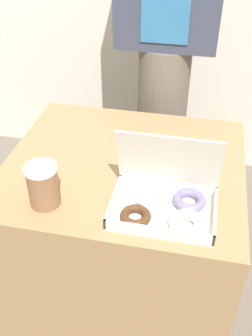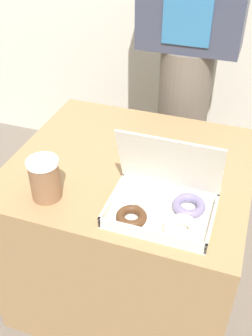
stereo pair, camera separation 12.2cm
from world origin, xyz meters
TOP-DOWN VIEW (x-y plane):
  - ground_plane at (0.00, 0.00)m, footprint 14.00×14.00m
  - table at (0.00, 0.00)m, footprint 0.88×0.79m
  - donut_box at (0.19, -0.23)m, footprint 0.33×0.23m
  - coffee_cup at (-0.20, -0.27)m, footprint 0.10×0.10m
  - person_customer at (0.06, 0.64)m, footprint 0.46×0.25m

SIDE VIEW (x-z plane):
  - ground_plane at x=0.00m, z-range 0.00..0.00m
  - table at x=0.00m, z-range 0.00..0.71m
  - donut_box at x=0.19m, z-range 0.62..0.88m
  - coffee_cup at x=-0.20m, z-range 0.71..0.86m
  - person_customer at x=0.06m, z-range 0.07..1.83m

